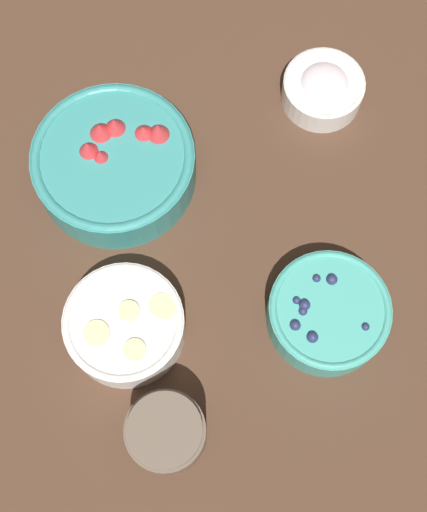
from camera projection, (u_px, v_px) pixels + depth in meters
name	position (u px, v px, depth m)	size (l,w,h in m)	color
ground_plane	(239.00, 229.00, 0.98)	(4.00, 4.00, 0.00)	#4C3323
bowl_strawberries	(115.00, 163.00, 0.97)	(0.22, 0.22, 0.09)	teal
bowl_blueberries	(328.00, 313.00, 0.91)	(0.16, 0.16, 0.06)	#47AD9E
bowl_bananas	(125.00, 325.00, 0.91)	(0.15, 0.15, 0.06)	white
bowl_cream	(323.00, 88.00, 1.02)	(0.12, 0.12, 0.05)	white
jar_chocolate	(167.00, 433.00, 0.86)	(0.10, 0.10, 0.09)	brown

